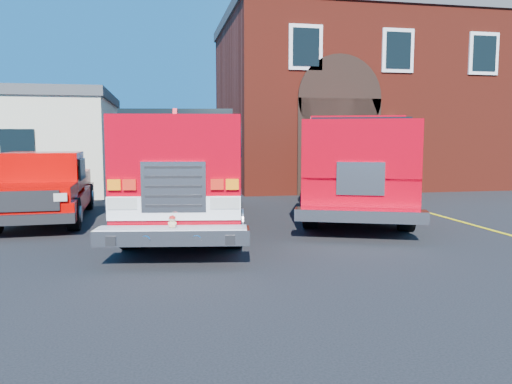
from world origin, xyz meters
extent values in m
plane|color=black|center=(0.00, 0.00, 0.00)|extent=(100.00, 100.00, 0.00)
cube|color=yellow|center=(6.50, 1.00, 0.00)|extent=(0.12, 3.00, 0.01)
cube|color=yellow|center=(6.50, 4.00, 0.00)|extent=(0.12, 3.00, 0.01)
cube|color=yellow|center=(6.50, 7.00, 0.00)|extent=(0.12, 3.00, 0.01)
cube|color=maroon|center=(9.00, 14.00, 4.00)|extent=(15.00, 10.00, 8.00)
cube|color=#414447|center=(9.00, 14.00, 8.20)|extent=(15.20, 10.20, 0.50)
cube|color=black|center=(5.50, 8.98, 2.00)|extent=(3.60, 0.12, 4.00)
cylinder|color=black|center=(5.50, 8.98, 4.00)|extent=(3.60, 0.12, 3.60)
cube|color=black|center=(4.00, 8.95, 6.00)|extent=(1.40, 0.10, 1.80)
cube|color=black|center=(8.00, 8.95, 6.00)|extent=(1.40, 0.10, 1.80)
cube|color=black|center=(12.00, 8.95, 6.00)|extent=(1.40, 0.10, 1.80)
cube|color=black|center=(-7.00, 8.97, 2.00)|extent=(1.20, 0.10, 1.40)
cylinder|color=black|center=(-2.51, 0.01, 0.55)|extent=(0.51, 1.14, 1.10)
cylinder|color=black|center=(-0.33, -0.31, 0.55)|extent=(0.51, 1.14, 1.10)
cube|color=#BB0010|center=(-0.94, 3.02, 0.85)|extent=(3.82, 9.29, 0.90)
cube|color=#BB0010|center=(-0.60, 5.30, 2.00)|extent=(3.13, 4.73, 1.60)
cube|color=#BB0010|center=(-1.37, 0.15, 2.05)|extent=(2.95, 3.54, 1.50)
cube|color=black|center=(-1.56, -1.09, 2.46)|extent=(2.19, 0.41, 0.94)
cube|color=red|center=(-1.37, 0.15, 2.89)|extent=(1.64, 0.58, 0.14)
cube|color=white|center=(-1.61, -1.46, 1.05)|extent=(2.49, 0.43, 0.44)
cube|color=silver|center=(-1.62, -1.47, 1.45)|extent=(1.20, 0.24, 0.94)
cube|color=silver|center=(-1.66, -1.74, 0.58)|extent=(2.86, 0.96, 0.28)
cube|color=#B7B7BF|center=(-1.85, 5.49, 2.00)|extent=(0.58, 3.57, 1.30)
cube|color=#B7B7BF|center=(0.65, 5.11, 2.00)|extent=(0.58, 3.57, 1.30)
sphere|color=#DCC288|center=(-1.66, -1.74, 0.80)|extent=(0.15, 0.15, 0.13)
sphere|color=#DCC288|center=(-1.66, -1.74, 0.89)|extent=(0.12, 0.12, 0.11)
sphere|color=#DCC288|center=(-1.70, -1.72, 0.93)|extent=(0.05, 0.05, 0.04)
sphere|color=#DCC288|center=(-1.62, -1.74, 0.93)|extent=(0.05, 0.05, 0.04)
ellipsoid|color=red|center=(-1.66, -1.74, 0.93)|extent=(0.13, 0.13, 0.06)
cylinder|color=red|center=(-1.66, -1.75, 0.91)|extent=(0.15, 0.15, 0.01)
cylinder|color=black|center=(-4.05, 2.47, 0.43)|extent=(0.34, 0.86, 0.85)
cube|color=#BA0200|center=(-5.08, 4.39, 0.59)|extent=(2.41, 5.95, 0.48)
cube|color=#BA0200|center=(-4.98, 2.31, 1.01)|extent=(2.03, 1.69, 0.37)
cube|color=#BA0200|center=(-5.06, 4.07, 1.44)|extent=(2.05, 2.01, 1.06)
cube|color=#BA0200|center=(-5.16, 6.09, 1.01)|extent=(2.06, 2.33, 0.59)
cube|color=black|center=(-4.93, 1.38, 0.48)|extent=(2.18, 0.25, 0.23)
cylinder|color=black|center=(2.04, 1.69, 0.60)|extent=(0.79, 1.27, 1.21)
cylinder|color=black|center=(4.31, 0.83, 0.60)|extent=(0.79, 1.27, 1.21)
cube|color=#BB0010|center=(4.27, 4.14, 0.93)|extent=(5.69, 9.20, 0.99)
cube|color=#BB0010|center=(4.85, 5.68, 2.20)|extent=(4.52, 6.12, 1.65)
cube|color=#BB0010|center=(3.17, 1.26, 2.09)|extent=(3.51, 3.44, 1.43)
cube|color=#B7B7BF|center=(3.55, 6.17, 2.09)|extent=(1.68, 4.33, 1.87)
cube|color=#B7B7BF|center=(6.15, 5.19, 2.09)|extent=(1.68, 4.33, 1.87)
cube|color=silver|center=(2.61, -0.23, 0.60)|extent=(2.95, 1.51, 0.27)
camera|label=1|loc=(-1.86, -10.83, 2.36)|focal=35.00mm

